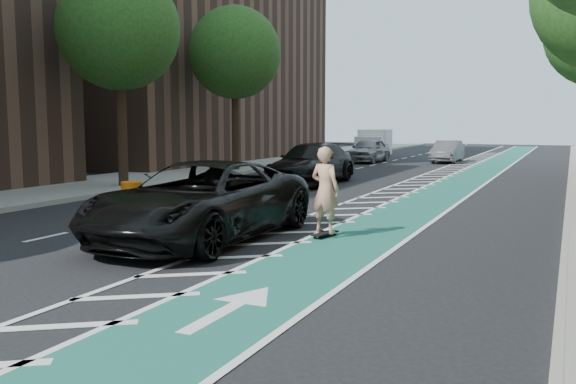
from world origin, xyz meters
The scene contains 19 objects.
ground centered at (0.00, 0.00, 0.00)m, with size 120.00×120.00×0.00m, color black.
bike_lane centered at (3.00, 10.00, 0.01)m, with size 2.00×90.00×0.01m, color #185446.
buffer_strip centered at (1.50, 10.00, 0.01)m, with size 1.40×90.00×0.01m, color silver.
sidewalk_left centered at (-9.50, 10.00, 0.07)m, with size 5.00×90.00×0.15m, color gray.
curb_right centered at (7.05, 10.00, 0.08)m, with size 0.12×90.00×0.16m, color gray.
curb_left centered at (-7.05, 10.00, 0.08)m, with size 0.12×90.00×0.16m, color gray.
building_left_far centered at (-17.50, 24.00, 9.00)m, with size 14.00×22.00×18.00m, color brown.
tree_l_c centered at (-7.90, 8.00, 5.77)m, with size 4.20×4.20×7.90m.
tree_l_d centered at (-7.90, 16.00, 5.77)m, with size 4.20×4.20×7.90m.
skateboard centered at (2.30, 2.56, 0.09)m, with size 0.38×0.82×0.11m.
skateboarder centered at (2.30, 2.56, 1.04)m, with size 0.68×0.45×1.87m, color tan.
suv_near centered at (0.00, 1.26, 0.83)m, with size 2.76×5.99×1.66m, color black.
suv_far centered at (-2.40, 13.02, 0.81)m, with size 2.26×5.55×1.61m, color black.
car_silver centered at (-4.21, 26.30, 0.74)m, with size 1.74×4.33×1.48m, color gray.
car_grey centered at (0.20, 28.20, 0.67)m, with size 1.41×4.04×1.33m, color #525155.
box_truck centered at (-6.23, 34.00, 0.87)m, with size 2.50×4.73×1.89m.
barrel_a centered at (-3.29, 3.00, 0.44)m, with size 0.69×0.69×0.94m.
barrel_b centered at (-3.60, 14.00, 0.43)m, with size 0.67×0.67×0.92m.
barrel_c centered at (-4.00, 14.50, 0.47)m, with size 0.72×0.72×0.99m.
Camera 1 is at (7.08, -9.59, 2.52)m, focal length 38.00 mm.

